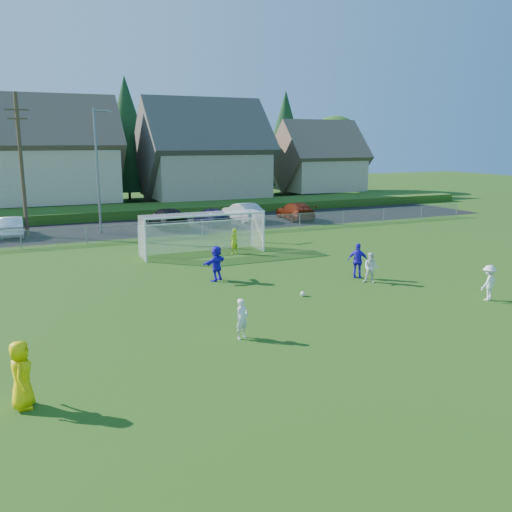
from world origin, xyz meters
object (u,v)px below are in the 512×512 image
object	(u,v)px
player_white_a	(242,319)
player_blue_a	(358,261)
car_g	(295,211)
soccer_goal	(201,227)
player_white_b	(371,268)
car_e	(212,216)
soccer_ball	(303,294)
car_f	(243,212)
player_white_c	(489,283)
car_b	(12,226)
goalkeeper	(234,241)
car_d	(167,218)
player_blue_b	(216,263)
referee	(21,375)

from	to	relation	value
player_white_a	player_blue_a	world-z (taller)	player_blue_a
car_g	soccer_goal	xyz separation A→B (m)	(-12.01, -10.42, 0.89)
player_white_a	player_white_b	bearing A→B (deg)	2.44
player_white_b	car_e	world-z (taller)	player_white_b
soccer_ball	car_f	xyz separation A→B (m)	(6.43, 22.19, 0.66)
player_white_a	player_white_c	distance (m)	11.42
player_white_a	car_b	bearing A→B (deg)	80.77
car_e	soccer_ball	bearing A→B (deg)	76.63
goalkeeper	player_white_c	bearing A→B (deg)	95.16
player_white_a	player_white_b	xyz separation A→B (m)	(8.55, 4.39, 0.03)
soccer_ball	car_d	size ratio (longest dim) A/B	0.04
player_white_c	soccer_goal	xyz separation A→B (m)	(-8.06, 14.41, 0.86)
goalkeeper	car_f	bearing A→B (deg)	-134.81
soccer_ball	player_blue_b	xyz separation A→B (m)	(-2.53, 4.14, 0.76)
soccer_ball	player_white_a	xyz separation A→B (m)	(-4.44, -3.70, 0.60)
soccer_ball	goalkeeper	bearing A→B (deg)	86.13
car_f	car_g	xyz separation A→B (m)	(4.49, -1.11, -0.03)
player_white_c	goalkeeper	xyz separation A→B (m)	(-6.32, 13.49, 0.01)
player_white_b	car_d	xyz separation A→B (m)	(-4.57, 20.42, 0.04)
player_white_c	car_d	xyz separation A→B (m)	(-7.44, 24.86, 0.01)
car_e	car_g	bearing A→B (deg)	175.96
car_d	player_blue_b	bearing A→B (deg)	79.84
soccer_goal	car_e	bearing A→B (deg)	67.46
car_f	car_g	bearing A→B (deg)	158.23
car_b	soccer_goal	world-z (taller)	soccer_goal
player_white_b	goalkeeper	bearing A→B (deg)	153.84
soccer_ball	player_white_b	world-z (taller)	player_white_b
soccer_ball	player_blue_a	size ratio (longest dim) A/B	0.13
referee	goalkeeper	xyz separation A→B (m)	(12.14, 15.74, -0.12)
player_blue_b	soccer_goal	distance (m)	6.73
referee	car_e	xyz separation A→B (m)	(14.68, 27.00, -0.17)
car_b	car_f	world-z (taller)	car_f
car_b	car_d	distance (m)	11.16
player_white_c	referee	bearing A→B (deg)	-9.91
referee	player_blue_b	distance (m)	13.52
car_g	soccer_goal	bearing A→B (deg)	46.54
referee	car_d	bearing A→B (deg)	-15.82
player_blue_a	car_d	bearing A→B (deg)	-35.67
goalkeeper	car_g	size ratio (longest dim) A/B	0.31
car_f	car_g	world-z (taller)	car_f
goalkeeper	car_g	distance (m)	15.30
car_e	car_g	distance (m)	7.72
player_white_c	soccer_goal	world-z (taller)	soccer_goal
referee	car_b	size ratio (longest dim) A/B	0.42
player_white_b	car_g	size ratio (longest dim) A/B	0.29
car_e	soccer_goal	bearing A→B (deg)	62.76
player_white_b	car_f	world-z (taller)	car_f
referee	car_g	size ratio (longest dim) A/B	0.35
goalkeeper	car_b	distance (m)	17.32
player_white_c	player_blue_a	size ratio (longest dim) A/B	0.87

